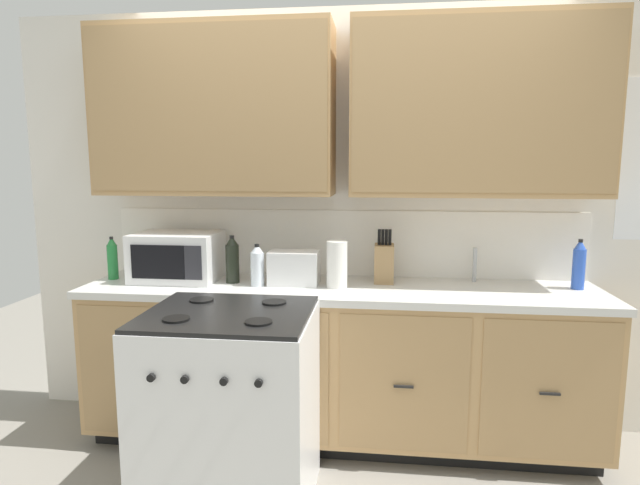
# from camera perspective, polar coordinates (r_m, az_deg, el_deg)

# --- Properties ---
(ground_plane) EXTENTS (8.00, 8.00, 0.00)m
(ground_plane) POSITION_cam_1_polar(r_m,az_deg,el_deg) (3.06, 1.48, -23.13)
(ground_plane) COLOR gray
(wall_unit) EXTENTS (4.04, 0.40, 2.50)m
(wall_unit) POSITION_cam_1_polar(r_m,az_deg,el_deg) (3.10, 2.53, 9.57)
(wall_unit) COLOR white
(wall_unit) RESTS_ON ground_plane
(counter_run) EXTENTS (2.87, 0.64, 0.92)m
(counter_run) POSITION_cam_1_polar(r_m,az_deg,el_deg) (3.11, 2.09, -12.78)
(counter_run) COLOR black
(counter_run) RESTS_ON ground_plane
(stove_range) EXTENTS (0.76, 0.68, 0.95)m
(stove_range) POSITION_cam_1_polar(r_m,az_deg,el_deg) (2.62, -9.59, -17.21)
(stove_range) COLOR white
(stove_range) RESTS_ON ground_plane
(microwave) EXTENTS (0.48, 0.37, 0.28)m
(microwave) POSITION_cam_1_polar(r_m,az_deg,el_deg) (3.22, -15.10, -1.46)
(microwave) COLOR white
(microwave) RESTS_ON counter_run
(toaster) EXTENTS (0.28, 0.18, 0.19)m
(toaster) POSITION_cam_1_polar(r_m,az_deg,el_deg) (3.01, -2.80, -2.72)
(toaster) COLOR white
(toaster) RESTS_ON counter_run
(knife_block) EXTENTS (0.11, 0.14, 0.31)m
(knife_block) POSITION_cam_1_polar(r_m,az_deg,el_deg) (3.07, 6.91, -2.17)
(knife_block) COLOR #9C794E
(knife_block) RESTS_ON counter_run
(sink_faucet) EXTENTS (0.02, 0.02, 0.20)m
(sink_faucet) POSITION_cam_1_polar(r_m,az_deg,el_deg) (3.20, 16.29, -2.30)
(sink_faucet) COLOR #B2B5BA
(sink_faucet) RESTS_ON counter_run
(paper_towel_roll) EXTENTS (0.12, 0.12, 0.26)m
(paper_towel_roll) POSITION_cam_1_polar(r_m,az_deg,el_deg) (2.93, 1.84, -2.35)
(paper_towel_roll) COLOR white
(paper_towel_roll) RESTS_ON counter_run
(bottle_clear) EXTENTS (0.08, 0.08, 0.24)m
(bottle_clear) POSITION_cam_1_polar(r_m,az_deg,el_deg) (2.99, -6.76, -2.46)
(bottle_clear) COLOR silver
(bottle_clear) RESTS_ON counter_run
(bottle_dark) EXTENTS (0.08, 0.08, 0.27)m
(bottle_dark) POSITION_cam_1_polar(r_m,az_deg,el_deg) (3.08, -9.41, -1.84)
(bottle_dark) COLOR black
(bottle_dark) RESTS_ON counter_run
(bottle_green) EXTENTS (0.06, 0.06, 0.25)m
(bottle_green) POSITION_cam_1_polar(r_m,az_deg,el_deg) (3.37, -21.42, -1.60)
(bottle_green) COLOR #237A38
(bottle_green) RESTS_ON counter_run
(bottle_blue) EXTENTS (0.07, 0.07, 0.28)m
(bottle_blue) POSITION_cam_1_polar(r_m,az_deg,el_deg) (3.22, 26.07, -2.17)
(bottle_blue) COLOR blue
(bottle_blue) RESTS_ON counter_run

